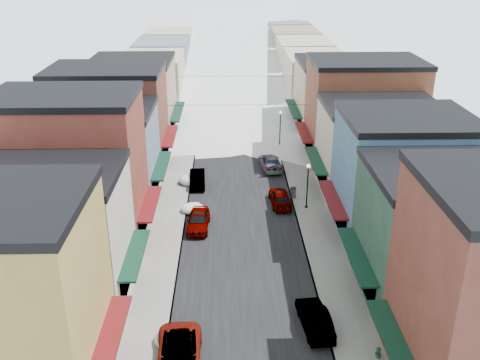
{
  "coord_description": "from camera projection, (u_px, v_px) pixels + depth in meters",
  "views": [
    {
      "loc": [
        -1.17,
        -19.28,
        22.33
      ],
      "look_at": [
        0.0,
        27.74,
        2.13
      ],
      "focal_mm": 40.0,
      "sensor_mm": 36.0,
      "label": 1
    }
  ],
  "objects": [
    {
      "name": "streetlamp_near",
      "position": [
        308.0,
        180.0,
        49.17
      ],
      "size": [
        0.36,
        0.36,
        4.35
      ],
      "color": "black",
      "rests_on": "sidewalk_right"
    },
    {
      "name": "bldg_r_brick_far",
      "position": [
        363.0,
        110.0,
        60.43
      ],
      "size": [
        13.3,
        9.2,
        11.5
      ],
      "color": "brown",
      "rests_on": "ground"
    },
    {
      "name": "fire_hydrant",
      "position": [
        333.0,
        338.0,
        32.81
      ],
      "size": [
        0.4,
        0.3,
        0.68
      ],
      "color": "red",
      "rests_on": "sidewalk_right"
    },
    {
      "name": "car_lane_white",
      "position": [
        241.0,
        102.0,
        82.93
      ],
      "size": [
        2.94,
        5.88,
        1.6
      ],
      "primitive_type": "imported",
      "rotation": [
        0.0,
        0.0,
        3.09
      ],
      "color": "white",
      "rests_on": "ground"
    },
    {
      "name": "bldg_l_cream",
      "position": [
        49.0,
        235.0,
        35.85
      ],
      "size": [
        11.3,
        8.2,
        9.5
      ],
      "color": "beige",
      "rests_on": "ground"
    },
    {
      "name": "car_green_sedan",
      "position": [
        315.0,
        319.0,
        34.08
      ],
      "size": [
        2.06,
        4.67,
        1.49
      ],
      "primitive_type": "imported",
      "rotation": [
        0.0,
        0.0,
        3.25
      ],
      "color": "black",
      "rests_on": "ground"
    },
    {
      "name": "trash_can",
      "position": [
        293.0,
        192.0,
        52.1
      ],
      "size": [
        0.6,
        0.6,
        1.02
      ],
      "color": "slate",
      "rests_on": "sidewalk_right"
    },
    {
      "name": "bldg_l_brick_far",
      "position": [
        109.0,
        117.0,
        58.96
      ],
      "size": [
        13.3,
        9.2,
        11.0
      ],
      "color": "brown",
      "rests_on": "ground"
    },
    {
      "name": "road",
      "position": [
        235.0,
        110.0,
        81.66
      ],
      "size": [
        10.0,
        160.0,
        0.01
      ],
      "primitive_type": "cube",
      "color": "black",
      "rests_on": "ground"
    },
    {
      "name": "distant_blocks",
      "position": [
        233.0,
        56.0,
        101.22
      ],
      "size": [
        34.0,
        55.0,
        8.0
      ],
      "color": "gray",
      "rests_on": "ground"
    },
    {
      "name": "snow_pile_near",
      "position": [
        172.0,
        338.0,
        32.85
      ],
      "size": [
        2.11,
        2.5,
        0.89
      ],
      "color": "white",
      "rests_on": "ground"
    },
    {
      "name": "bldg_l_grayblue",
      "position": [
        102.0,
        153.0,
        51.11
      ],
      "size": [
        11.3,
        9.2,
        9.0
      ],
      "color": "gray",
      "rests_on": "ground"
    },
    {
      "name": "snow_pile_far",
      "position": [
        192.0,
        180.0,
        55.34
      ],
      "size": [
        2.67,
        2.84,
        1.13
      ],
      "color": "white",
      "rests_on": "ground"
    },
    {
      "name": "bldg_r_cream",
      "position": [
        378.0,
        147.0,
        52.64
      ],
      "size": [
        12.3,
        9.2,
        9.0
      ],
      "color": "beige",
      "rests_on": "ground"
    },
    {
      "name": "curb_right",
      "position": [
        268.0,
        109.0,
        81.75
      ],
      "size": [
        0.1,
        160.0,
        0.15
      ],
      "primitive_type": "cube",
      "color": "slate",
      "rests_on": "ground"
    },
    {
      "name": "overhead_cables",
      "position": [
        236.0,
        89.0,
        67.74
      ],
      "size": [
        16.4,
        15.04,
        0.04
      ],
      "color": "black",
      "rests_on": "ground"
    },
    {
      "name": "car_lane_silver",
      "position": [
        230.0,
        105.0,
        81.04
      ],
      "size": [
        2.45,
        4.82,
        1.57
      ],
      "primitive_type": "imported",
      "rotation": [
        0.0,
        0.0,
        0.13
      ],
      "color": "gray",
      "rests_on": "ground"
    },
    {
      "name": "car_black_sedan",
      "position": [
        270.0,
        162.0,
        59.31
      ],
      "size": [
        2.65,
        5.43,
        1.52
      ],
      "primitive_type": "imported",
      "rotation": [
        0.0,
        0.0,
        3.24
      ],
      "color": "black",
      "rests_on": "ground"
    },
    {
      "name": "planter_far",
      "position": [
        378.0,
        352.0,
        31.58
      ],
      "size": [
        0.44,
        0.44,
        0.67
      ],
      "primitive_type": "imported",
      "rotation": [
        0.0,
        0.0,
        0.19
      ],
      "color": "#2C5727",
      "rests_on": "sidewalk_right"
    },
    {
      "name": "curb_left",
      "position": [
        202.0,
        109.0,
        81.52
      ],
      "size": [
        0.1,
        160.0,
        0.15
      ],
      "primitive_type": "cube",
      "color": "slate",
      "rests_on": "ground"
    },
    {
      "name": "car_dark_hatch",
      "position": [
        197.0,
        179.0,
        55.05
      ],
      "size": [
        1.74,
        4.46,
        1.44
      ],
      "primitive_type": "imported",
      "rotation": [
        0.0,
        0.0,
        0.05
      ],
      "color": "black",
      "rests_on": "ground"
    },
    {
      "name": "bldg_l_tan",
      "position": [
        133.0,
        98.0,
        68.37
      ],
      "size": [
        11.3,
        11.2,
        10.0
      ],
      "color": "tan",
      "rests_on": "ground"
    },
    {
      "name": "car_silver_sedan",
      "position": [
        198.0,
        220.0,
        46.45
      ],
      "size": [
        2.05,
        4.65,
        1.56
      ],
      "primitive_type": "imported",
      "rotation": [
        0.0,
        0.0,
        -0.05
      ],
      "color": "gray",
      "rests_on": "ground"
    },
    {
      "name": "sidewalk_right",
      "position": [
        278.0,
        109.0,
        81.79
      ],
      "size": [
        3.2,
        160.0,
        0.15
      ],
      "primitive_type": "cube",
      "color": "gray",
      "rests_on": "ground"
    },
    {
      "name": "streetlamp_far",
      "position": [
        280.0,
        125.0,
        64.23
      ],
      "size": [
        0.39,
        0.39,
        4.69
      ],
      "color": "black",
      "rests_on": "sidewalk_right"
    },
    {
      "name": "sidewalk_left",
      "position": [
        192.0,
        110.0,
        81.49
      ],
      "size": [
        3.2,
        160.0,
        0.15
      ],
      "primitive_type": "cube",
      "color": "gray",
      "rests_on": "ground"
    },
    {
      "name": "bldg_r_tan",
      "position": [
        336.0,
        97.0,
        69.99
      ],
      "size": [
        11.3,
        11.2,
        9.5
      ],
      "color": "tan",
      "rests_on": "ground"
    },
    {
      "name": "bldg_l_brick_near",
      "position": [
        71.0,
        170.0,
        42.6
      ],
      "size": [
        12.3,
        8.2,
        12.5
      ],
      "color": "maroon",
      "rests_on": "ground"
    },
    {
      "name": "snow_pile_mid",
      "position": [
        193.0,
        208.0,
        49.42
      ],
      "size": [
        2.14,
        2.52,
        0.91
      ],
      "color": "white",
      "rests_on": "ground"
    },
    {
      "name": "car_silver_wagon",
      "position": [
        204.0,
        123.0,
        72.76
      ],
      "size": [
        2.29,
        5.17,
        1.47
      ],
      "primitive_type": "imported",
      "rotation": [
        0.0,
        0.0,
        0.05
      ],
      "color": "gray",
      "rests_on": "ground"
    },
    {
      "name": "bldg_r_green",
      "position": [
        441.0,
        234.0,
        36.0
      ],
      "size": [
        11.3,
        9.2,
        9.5
      ],
      "color": "#224736",
      "rests_on": "ground"
    },
    {
      "name": "bldg_r_blue",
      "position": [
        402.0,
        176.0,
        44.07
      ],
      "size": [
        11.3,
        9.2,
        10.5
      ],
      "color": "teal",
      "rests_on": "ground"
    },
    {
      "name": "car_gray_suv",
      "position": [
        280.0,
        197.0,
        50.77
      ],
      "size": [
        2.12,
        4.66,
        1.55
      ],
      "primitive_type": "imported",
      "rotation": [
        0.0,
        0.0,
        3.21
      ],
      "color": "#9FA2A8",
      "rests_on": "ground"
    },
    {
      "name": "car_white_suv",
      "position": [
        179.0,
        356.0,
        30.83
      ],
      "size": [
        2.87,
        5.78,
        1.58
      ],
      "primitive_type": "imported",
      "rotation": [
        0.0,
        0.0,
        0.05
      ],
      "color": "silver",
      "rests_on": "ground"
    }
  ]
}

